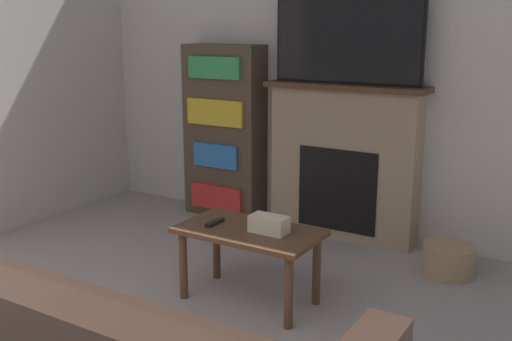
{
  "coord_description": "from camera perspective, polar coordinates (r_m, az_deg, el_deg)",
  "views": [
    {
      "loc": [
        1.9,
        -0.65,
        1.64
      ],
      "look_at": [
        0.09,
        2.32,
        0.78
      ],
      "focal_mm": 42.0,
      "sensor_mm": 36.0,
      "label": 1
    }
  ],
  "objects": [
    {
      "name": "wall_back",
      "position": [
        4.73,
        7.74,
        10.27
      ],
      "size": [
        5.41,
        0.06,
        2.7
      ],
      "color": "beige",
      "rests_on": "ground_plane"
    },
    {
      "name": "tissue_box",
      "position": [
        3.47,
        1.25,
        -5.14
      ],
      "size": [
        0.22,
        0.12,
        0.1
      ],
      "color": "beige",
      "rests_on": "coffee_table"
    },
    {
      "name": "fireplace",
      "position": [
        4.65,
        8.34,
        0.87
      ],
      "size": [
        1.26,
        0.28,
        1.2
      ],
      "color": "tan",
      "rests_on": "ground_plane"
    },
    {
      "name": "tv",
      "position": [
        4.52,
        8.65,
        12.31
      ],
      "size": [
        1.15,
        0.03,
        0.66
      ],
      "color": "black",
      "rests_on": "fireplace"
    },
    {
      "name": "storage_basket",
      "position": [
        4.22,
        17.88,
        -8.12
      ],
      "size": [
        0.34,
        0.34,
        0.21
      ],
      "color": "tan",
      "rests_on": "ground_plane"
    },
    {
      "name": "coffee_table",
      "position": [
        3.57,
        -0.66,
        -6.74
      ],
      "size": [
        0.84,
        0.47,
        0.46
      ],
      "color": "brown",
      "rests_on": "ground_plane"
    },
    {
      "name": "remote_control",
      "position": [
        3.63,
        -3.96,
        -4.96
      ],
      "size": [
        0.04,
        0.15,
        0.02
      ],
      "color": "black",
      "rests_on": "coffee_table"
    },
    {
      "name": "bookshelf",
      "position": [
        5.12,
        -3.03,
        3.69
      ],
      "size": [
        0.7,
        0.29,
        1.47
      ],
      "color": "#4C3D2D",
      "rests_on": "ground_plane"
    }
  ]
}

